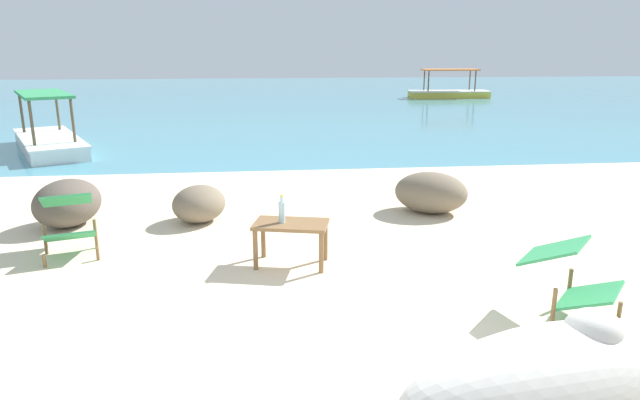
{
  "coord_description": "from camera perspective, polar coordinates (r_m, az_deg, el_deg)",
  "views": [
    {
      "loc": [
        -0.44,
        -3.21,
        2.26
      ],
      "look_at": [
        0.24,
        3.0,
        0.55
      ],
      "focal_mm": 31.4,
      "sensor_mm": 36.0,
      "label": 1
    }
  ],
  "objects": [
    {
      "name": "boat_white",
      "position": [
        13.93,
        -25.92,
        5.64
      ],
      "size": [
        2.64,
        3.81,
        1.29
      ],
      "rotation": [
        0.0,
        0.0,
        5.16
      ],
      "color": "white",
      "rests_on": "water_surface"
    },
    {
      "name": "shore_rock_medium",
      "position": [
        7.48,
        -12.22,
        -0.38
      ],
      "size": [
        0.94,
        0.98,
        0.48
      ],
      "primitive_type": "ellipsoid",
      "rotation": [
        0.0,
        0.0,
        1.06
      ],
      "color": "#756651",
      "rests_on": "sand_beach"
    },
    {
      "name": "deck_chair_far",
      "position": [
        6.76,
        -24.26,
        -1.84
      ],
      "size": [
        0.73,
        0.89,
        0.68
      ],
      "rotation": [
        0.0,
        0.0,
        5.0
      ],
      "color": "brown",
      "rests_on": "sand_beach"
    },
    {
      "name": "sand_beach",
      "position": [
        3.94,
        1.34,
        -19.35
      ],
      "size": [
        18.0,
        14.0,
        0.04
      ],
      "primitive_type": "cube",
      "color": "beige",
      "rests_on": "ground"
    },
    {
      "name": "shore_rock_large",
      "position": [
        7.82,
        -24.34,
        -0.28
      ],
      "size": [
        1.02,
        1.15,
        0.6
      ],
      "primitive_type": "ellipsoid",
      "rotation": [
        0.0,
        0.0,
        1.22
      ],
      "color": "brown",
      "rests_on": "sand_beach"
    },
    {
      "name": "shore_rock_small",
      "position": [
        7.88,
        11.24,
        0.76
      ],
      "size": [
        1.24,
        1.14,
        0.56
      ],
      "primitive_type": "ellipsoid",
      "rotation": [
        0.0,
        0.0,
        2.68
      ],
      "color": "#756651",
      "rests_on": "sand_beach"
    },
    {
      "name": "deck_chair_near",
      "position": [
        5.15,
        24.23,
        -6.97
      ],
      "size": [
        0.92,
        0.91,
        0.68
      ],
      "rotation": [
        0.0,
        0.0,
        5.54
      ],
      "color": "brown",
      "rests_on": "sand_beach"
    },
    {
      "name": "low_bench_table",
      "position": [
        5.83,
        -2.98,
        -3.05
      ],
      "size": [
        0.84,
        0.6,
        0.46
      ],
      "rotation": [
        0.0,
        0.0,
        -0.23
      ],
      "color": "brown",
      "rests_on": "sand_beach"
    },
    {
      "name": "water_surface",
      "position": [
        25.31,
        -5.31,
        10.1
      ],
      "size": [
        60.0,
        36.0,
        0.03
      ],
      "primitive_type": "cube",
      "color": "teal",
      "rests_on": "ground"
    },
    {
      "name": "cow",
      "position": [
        2.9,
        22.45,
        -17.49
      ],
      "size": [
        1.92,
        0.92,
        1.07
      ],
      "rotation": [
        0.0,
        0.0,
        0.25
      ],
      "color": "beige",
      "rests_on": "sand_beach"
    },
    {
      "name": "boat_yellow",
      "position": [
        26.92,
        13.0,
        10.71
      ],
      "size": [
        3.71,
        1.3,
        1.29
      ],
      "rotation": [
        0.0,
        0.0,
        6.24
      ],
      "color": "gold",
      "rests_on": "water_surface"
    },
    {
      "name": "bottle",
      "position": [
        5.78,
        -3.91,
        -1.17
      ],
      "size": [
        0.07,
        0.07,
        0.3
      ],
      "color": "#A3C6D1",
      "rests_on": "low_bench_table"
    }
  ]
}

